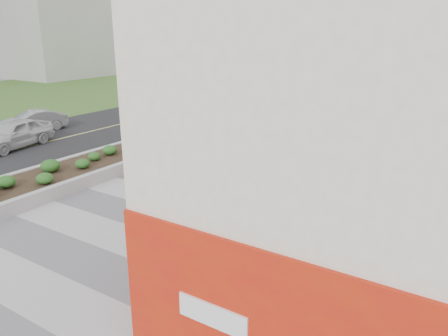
% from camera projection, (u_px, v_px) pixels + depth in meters
% --- Properties ---
extents(ground, '(160.00, 160.00, 0.00)m').
position_uv_depth(ground, '(109.00, 238.00, 13.56)').
color(ground, gray).
rests_on(ground, ground).
extents(walkway, '(8.00, 36.00, 0.01)m').
position_uv_depth(walkway, '(171.00, 206.00, 15.96)').
color(walkway, '#A8A8AD').
rests_on(walkway, ground).
extents(building, '(6.04, 24.08, 8.00)m').
position_uv_depth(building, '(420.00, 93.00, 15.93)').
color(building, beige).
rests_on(building, ground).
extents(planter, '(3.00, 18.00, 0.90)m').
position_uv_depth(planter, '(136.00, 149.00, 21.87)').
color(planter, '#9E9EA0').
rests_on(planter, ground).
extents(street, '(10.00, 40.00, 0.00)m').
position_uv_depth(street, '(54.00, 140.00, 25.34)').
color(street, black).
rests_on(street, ground).
extents(traffic_signal_near, '(0.33, 0.28, 4.20)m').
position_uv_depth(traffic_signal_near, '(221.00, 80.00, 30.44)').
color(traffic_signal_near, black).
rests_on(traffic_signal_near, ground).
extents(traffic_signal_far, '(0.33, 0.28, 4.20)m').
position_uv_depth(traffic_signal_far, '(122.00, 73.00, 34.78)').
color(traffic_signal_far, black).
rests_on(traffic_signal_far, ground).
extents(manhole_cover, '(0.44, 0.44, 0.01)m').
position_uv_depth(manhole_cover, '(182.00, 209.00, 15.70)').
color(manhole_cover, '#595654').
rests_on(manhole_cover, ground).
extents(skateboarder, '(0.53, 0.73, 1.50)m').
position_uv_depth(skateboarder, '(203.00, 201.00, 14.42)').
color(skateboarder, beige).
rests_on(skateboarder, ground).
extents(car_white, '(2.53, 4.74, 1.53)m').
position_uv_depth(car_white, '(14.00, 134.00, 23.59)').
color(car_white, silver).
rests_on(car_white, ground).
extents(car_silver, '(2.31, 4.17, 1.30)m').
position_uv_depth(car_silver, '(33.00, 121.00, 27.33)').
color(car_silver, '#95979C').
rests_on(car_silver, ground).
extents(car_dark, '(4.04, 5.66, 1.52)m').
position_uv_depth(car_dark, '(211.00, 105.00, 32.16)').
color(car_dark, black).
rests_on(car_dark, ground).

